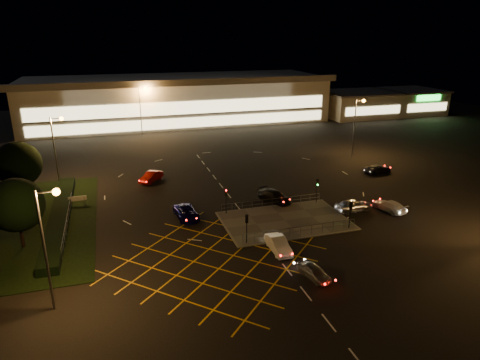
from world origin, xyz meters
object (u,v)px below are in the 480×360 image
object	(u,v)px
signal_nw	(226,196)
car_circ_red	(151,177)
signal_ne	(317,186)
car_near_silver	(314,272)
signal_sw	(247,223)
car_approach_white	(389,206)
car_left_blue	(187,213)
car_right_silver	(354,205)
car_far_dkgrey	(274,196)
car_queue_white	(278,245)
signal_se	(350,209)
car_east_grey	(378,169)

from	to	relation	value
signal_nw	car_circ_red	bearing A→B (deg)	116.41
signal_ne	car_near_silver	bearing A→B (deg)	-117.36
signal_sw	car_approach_white	size ratio (longest dim) A/B	0.70
signal_nw	car_left_blue	world-z (taller)	signal_nw
signal_ne	car_right_silver	bearing A→B (deg)	-49.98
car_far_dkgrey	car_circ_red	xyz separation A→B (m)	(-14.42, 12.66, 0.01)
car_near_silver	car_far_dkgrey	distance (m)	18.43
car_queue_white	car_left_blue	xyz separation A→B (m)	(-7.32, 10.71, -0.02)
signal_sw	car_far_dkgrey	bearing A→B (deg)	-124.93
car_queue_white	car_circ_red	distance (m)	27.11
signal_se	car_far_dkgrey	bearing A→B (deg)	-64.05
signal_nw	car_far_dkgrey	world-z (taller)	signal_nw
signal_sw	signal_nw	distance (m)	7.99
signal_se	car_east_grey	bearing A→B (deg)	-131.94
car_circ_red	car_approach_white	bearing A→B (deg)	3.70
signal_ne	car_east_grey	xyz separation A→B (m)	(14.91, 8.61, -1.74)
signal_sw	car_east_grey	world-z (taller)	signal_sw
signal_se	car_circ_red	size ratio (longest dim) A/B	0.72
signal_sw	car_east_grey	xyz separation A→B (m)	(26.91, 16.60, -1.74)
signal_se	car_east_grey	distance (m)	22.38
signal_se	car_left_blue	size ratio (longest dim) A/B	0.63
signal_sw	car_circ_red	world-z (taller)	signal_sw
car_far_dkgrey	signal_nw	bearing A→B (deg)	171.37
signal_sw	signal_se	size ratio (longest dim) A/B	1.00
car_approach_white	car_left_blue	bearing A→B (deg)	-24.62
car_queue_white	car_right_silver	size ratio (longest dim) A/B	0.93
car_far_dkgrey	car_right_silver	world-z (taller)	car_right_silver
signal_sw	car_east_grey	size ratio (longest dim) A/B	0.70
signal_nw	car_near_silver	xyz separation A→B (m)	(3.73, -15.98, -1.75)
car_left_blue	car_circ_red	distance (m)	14.75
signal_se	car_queue_white	world-z (taller)	signal_se
signal_ne	car_queue_white	bearing A→B (deg)	-132.14
car_queue_white	car_approach_white	size ratio (longest dim) A/B	0.97
car_left_blue	car_east_grey	bearing A→B (deg)	9.65
car_east_grey	signal_sw	bearing A→B (deg)	110.37
car_left_blue	car_approach_white	xyz separation A→B (m)	(24.21, -5.14, -0.04)
car_queue_white	car_right_silver	bearing A→B (deg)	28.65
car_approach_white	car_queue_white	bearing A→B (deg)	5.63
car_far_dkgrey	car_right_silver	bearing A→B (deg)	-61.54
car_near_silver	car_circ_red	size ratio (longest dim) A/B	0.82
car_queue_white	car_right_silver	distance (m)	14.25
signal_sw	car_near_silver	size ratio (longest dim) A/B	0.87
car_left_blue	car_queue_white	bearing A→B (deg)	-60.74
car_queue_white	car_east_grey	xyz separation A→B (m)	(24.36, 19.05, -0.09)
signal_nw	signal_ne	distance (m)	12.00
signal_ne	car_left_blue	world-z (taller)	signal_ne
signal_nw	car_east_grey	xyz separation A→B (m)	(26.91, 8.61, -1.74)
signal_nw	car_left_blue	size ratio (longest dim) A/B	0.63
car_near_silver	car_east_grey	bearing A→B (deg)	33.01
signal_nw	car_queue_white	xyz separation A→B (m)	(2.56, -10.43, -1.65)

